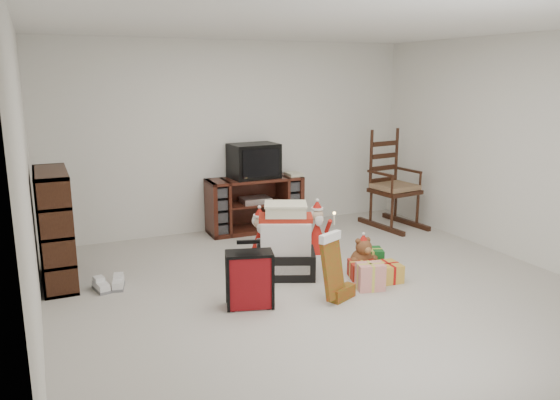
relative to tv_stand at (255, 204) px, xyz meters
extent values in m
cube|color=beige|center=(-0.19, -2.24, -0.37)|extent=(5.00, 5.00, 0.01)
cube|color=white|center=(-0.19, -2.24, 2.14)|extent=(5.00, 5.00, 0.01)
cube|color=white|center=(-0.19, 0.26, 0.89)|extent=(5.00, 0.01, 2.50)
cube|color=white|center=(-0.19, -4.74, 0.89)|extent=(5.00, 0.01, 2.50)
cube|color=white|center=(-2.69, -2.24, 0.89)|extent=(0.01, 5.00, 2.50)
cube|color=white|center=(2.31, -2.24, 0.89)|extent=(0.01, 5.00, 2.50)
cube|color=#471A14|center=(0.00, 0.00, 0.00)|extent=(1.27, 0.47, 0.72)
cube|color=#B5B5B8|center=(0.00, -0.03, 0.07)|extent=(0.38, 0.28, 0.07)
cube|color=#351C0E|center=(-2.50, -0.92, 0.21)|extent=(0.31, 0.94, 1.15)
cube|color=#351C0E|center=(1.83, -0.59, 0.14)|extent=(0.62, 0.60, 0.05)
cube|color=#8F6F4E|center=(1.83, -0.59, 0.20)|extent=(0.57, 0.55, 0.06)
cube|color=#351C0E|center=(1.83, -0.34, 0.59)|extent=(0.47, 0.12, 0.85)
cube|color=#351C0E|center=(1.83, -0.59, -0.33)|extent=(0.67, 0.98, 0.06)
cube|color=black|center=(-0.33, -1.71, -0.23)|extent=(0.73, 0.64, 0.27)
cube|color=silver|center=(-0.33, -1.71, 0.08)|extent=(0.62, 0.56, 0.33)
cube|color=#A02012|center=(-0.33, -1.71, 0.27)|extent=(0.62, 0.49, 0.05)
cube|color=beige|center=(-0.33, -1.71, 0.34)|extent=(0.50, 0.45, 0.11)
cube|color=maroon|center=(-0.96, -2.29, -0.10)|extent=(0.44, 0.31, 0.52)
cube|color=black|center=(-0.96, -2.20, 0.23)|extent=(0.21, 0.09, 0.03)
ellipsoid|color=brown|center=(0.44, -1.96, -0.23)|extent=(0.26, 0.22, 0.27)
sphere|color=brown|center=(0.44, -1.99, -0.07)|extent=(0.17, 0.17, 0.17)
cone|color=#B21913|center=(0.27, -1.25, -0.14)|extent=(0.31, 0.31, 0.44)
sphere|color=beige|center=(0.27, -1.25, 0.13)|extent=(0.15, 0.15, 0.15)
cone|color=#B21913|center=(0.27, -1.25, 0.24)|extent=(0.13, 0.13, 0.11)
cylinder|color=silver|center=(0.43, -1.37, 0.08)|extent=(0.02, 0.02, 0.13)
cone|color=#B21913|center=(-0.44, -1.25, -0.15)|extent=(0.30, 0.30, 0.43)
sphere|color=beige|center=(-0.44, -1.25, 0.12)|extent=(0.15, 0.15, 0.15)
cone|color=#B21913|center=(-0.44, -1.25, 0.23)|extent=(0.13, 0.13, 0.11)
cylinder|color=silver|center=(-0.28, -1.37, 0.08)|extent=(0.02, 0.02, 0.13)
cube|color=white|center=(-2.15, -1.34, -0.32)|extent=(0.16, 0.27, 0.09)
cube|color=white|center=(-1.98, -1.34, -0.32)|extent=(0.16, 0.27, 0.09)
cube|color=#A02012|center=(0.37, -2.12, -0.25)|extent=(0.23, 0.23, 0.23)
cube|color=#18611D|center=(0.55, -1.90, -0.25)|extent=(0.23, 0.23, 0.23)
cube|color=gold|center=(0.60, -2.26, -0.25)|extent=(0.23, 0.23, 0.23)
cube|color=silver|center=(0.33, -2.44, -0.25)|extent=(0.23, 0.23, 0.23)
cube|color=black|center=(0.00, 0.03, 0.59)|extent=(0.64, 0.47, 0.45)
cube|color=black|center=(0.00, -0.20, 0.59)|extent=(0.52, 0.05, 0.36)
camera|label=1|loc=(-2.60, -6.61, 1.70)|focal=35.00mm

